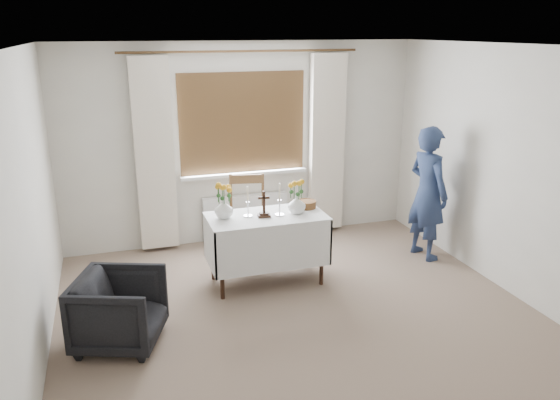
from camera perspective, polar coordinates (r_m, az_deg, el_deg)
The scene contains 12 objects.
ground at distance 5.10m, azimuth 3.38°, elevation -13.68°, with size 5.00×5.00×0.00m, color #846F5B.
altar_table at distance 5.86m, azimuth -1.41°, elevation -5.16°, with size 1.24×0.64×0.76m, color white.
wooden_chair at distance 6.48m, azimuth -3.35°, elevation -1.87°, with size 0.45×0.45×0.98m, color #53331C, non-canonical shape.
armchair at distance 4.98m, azimuth -16.42°, elevation -11.00°, with size 0.69×0.71×0.64m, color black.
person at distance 6.62m, azimuth 15.18°, elevation 0.70°, with size 0.58×0.38×1.59m, color navy.
radiator at distance 7.07m, azimuth -3.61°, elevation -1.83°, with size 1.10×0.10×0.60m, color silver.
wooden_cross at distance 5.64m, azimuth -1.69°, elevation -0.43°, with size 0.13×0.09×0.28m, color black, non-canonical shape.
candlestick_left at distance 5.65m, azimuth -3.39°, elevation -0.15°, with size 0.09×0.09×0.33m, color silver, non-canonical shape.
candlestick_right at distance 5.68m, azimuth -0.05°, elevation 0.05°, with size 0.10×0.10×0.35m, color silver, non-canonical shape.
flower_vase_left at distance 5.64m, azimuth -5.89°, elevation -0.92°, with size 0.19×0.19×0.20m, color silver.
flower_vase_right at distance 5.77m, azimuth 1.75°, elevation -0.44°, with size 0.19×0.19×0.20m, color silver.
wicker_basket at distance 5.97m, azimuth 2.78°, elevation -0.44°, with size 0.21×0.21×0.08m, color brown.
Camera 1 is at (-1.60, -4.06, 2.64)m, focal length 35.00 mm.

